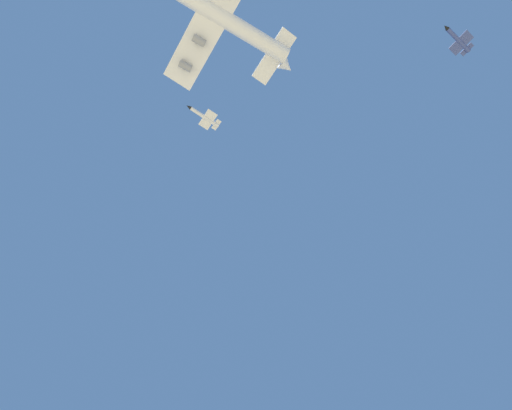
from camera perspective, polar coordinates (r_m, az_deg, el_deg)
carrier_jet at (r=151.13m, az=-7.14°, el=28.91°), size 57.41×69.85×20.08m
chase_jet_lead at (r=163.18m, az=30.26°, el=22.34°), size 10.14×14.61×4.00m
chase_jet_left_wing at (r=146.74m, az=-8.42°, el=14.07°), size 10.17×14.59×4.00m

